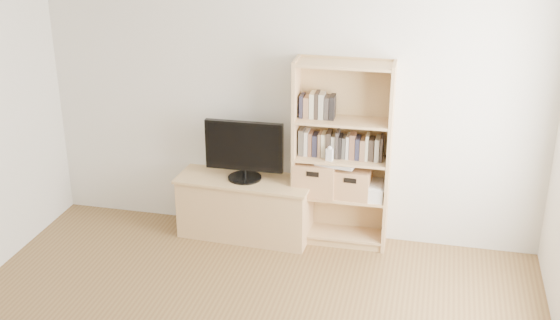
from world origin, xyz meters
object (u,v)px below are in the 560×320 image
(basket_left, at_px, (316,177))
(basket_right, at_px, (352,182))
(laptop, at_px, (337,162))
(television, at_px, (244,150))
(baby_monitor, at_px, (330,155))
(bookshelf, at_px, (342,156))
(tv_stand, at_px, (245,208))

(basket_left, relative_size, basket_right, 1.14)
(basket_right, distance_m, laptop, 0.23)
(basket_left, distance_m, laptop, 0.25)
(television, relative_size, basket_left, 1.92)
(basket_left, bearing_deg, laptop, -3.27)
(baby_monitor, xyz_separation_m, laptop, (0.06, 0.08, -0.10))
(bookshelf, relative_size, laptop, 4.92)
(basket_right, bearing_deg, laptop, -171.20)
(bookshelf, relative_size, basket_left, 4.60)
(baby_monitor, xyz_separation_m, basket_left, (-0.13, 0.09, -0.26))
(bookshelf, distance_m, laptop, 0.07)
(basket_left, bearing_deg, basket_right, 1.08)
(television, bearing_deg, laptop, 2.76)
(basket_left, height_order, basket_right, basket_left)
(baby_monitor, distance_m, basket_right, 0.35)
(television, xyz_separation_m, baby_monitor, (0.77, -0.02, 0.03))
(laptop, bearing_deg, basket_right, 16.35)
(television, bearing_deg, tv_stand, 0.00)
(laptop, bearing_deg, tv_stand, -166.72)
(television, xyz_separation_m, laptop, (0.83, 0.05, -0.06))
(laptop, bearing_deg, television, -166.72)
(tv_stand, relative_size, basket_left, 3.24)
(television, xyz_separation_m, basket_right, (0.96, 0.07, -0.24))
(television, distance_m, basket_right, 1.00)
(basket_left, xyz_separation_m, laptop, (0.19, -0.01, 0.16))
(television, bearing_deg, basket_left, 4.87)
(baby_monitor, height_order, laptop, baby_monitor)
(basket_right, bearing_deg, baby_monitor, -152.73)
(tv_stand, distance_m, baby_monitor, 0.98)
(baby_monitor, relative_size, laptop, 0.32)
(basket_left, height_order, laptop, laptop)
(tv_stand, height_order, laptop, laptop)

